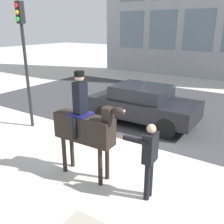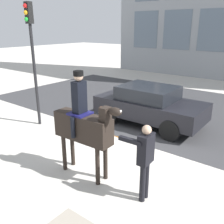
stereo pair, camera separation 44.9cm
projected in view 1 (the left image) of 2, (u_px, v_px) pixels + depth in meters
The scene contains 6 objects.
ground_plane at pixel (121, 147), 8.07m from camera, with size 80.00×80.00×0.00m, color beige.
road_surface at pixel (173, 108), 11.82m from camera, with size 18.66×8.50×0.01m.
mounted_horse_lead at pixel (85, 126), 6.08m from camera, with size 2.02×0.65×2.71m.
pedestrian_bystander at pixel (149, 156), 5.35m from camera, with size 0.82×0.45×1.78m.
street_car_near_lane at pixel (143, 104), 9.78m from camera, with size 4.17×2.01×1.53m.
traffic_light at pixel (24, 48), 8.78m from camera, with size 0.24×0.29×4.50m.
Camera 1 is at (3.72, -6.24, 3.68)m, focal length 40.00 mm.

